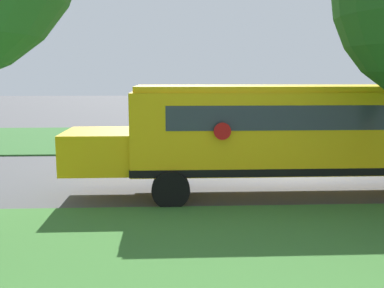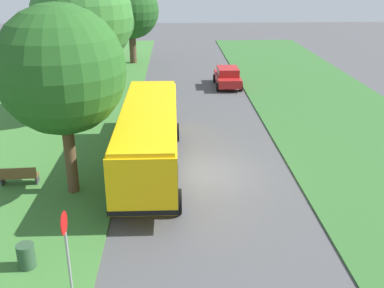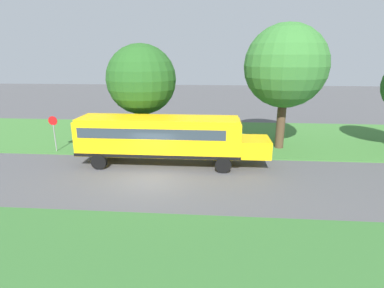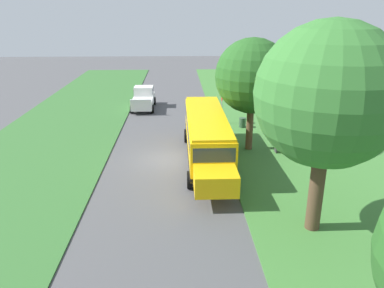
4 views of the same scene
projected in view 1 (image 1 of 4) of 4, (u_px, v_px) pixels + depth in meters
ground_plane at (293, 174)px, 15.79m from camera, size 120.00×120.00×0.00m
grass_far_side at (249, 138)px, 24.67m from camera, size 10.00×80.00×0.07m
school_bus at (307, 129)px, 12.86m from camera, size 2.84×12.42×3.16m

